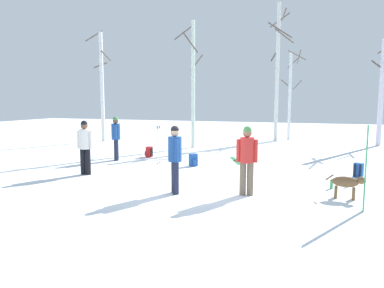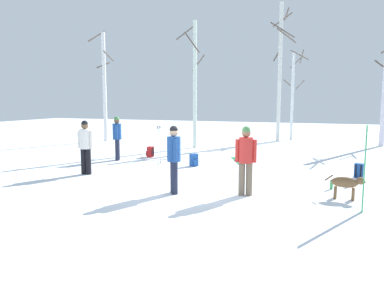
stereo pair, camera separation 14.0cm
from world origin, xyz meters
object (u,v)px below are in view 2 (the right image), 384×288
object	(u,v)px
ski_pair_lying_0	(237,161)
birch_tree_2	(280,70)
dog	(347,183)
birch_tree_3	(293,94)
backpack_1	(359,171)
person_3	(174,155)
water_bottle_0	(349,184)
backpack_0	(150,152)
backpack_2	(194,160)
person_0	(246,156)
ski_poles_0	(159,144)
person_2	(117,135)
birch_tree_1	(195,82)
water_bottle_1	(331,185)
ski_pair_planted_0	(364,169)
person_1	(85,144)
birch_tree_0	(104,85)

from	to	relation	value
ski_pair_lying_0	birch_tree_2	bearing A→B (deg)	84.24
dog	birch_tree_3	xyz separation A→B (m)	(-2.17, 12.77, 2.35)
backpack_1	birch_tree_2	world-z (taller)	birch_tree_2
person_3	water_bottle_0	xyz separation A→B (m)	(4.20, 2.14, -0.88)
backpack_0	backpack_2	bearing A→B (deg)	-28.29
birch_tree_3	water_bottle_0	bearing A→B (deg)	-78.63
person_0	person_3	bearing A→B (deg)	-166.40
backpack_1	dog	bearing A→B (deg)	-101.35
person_0	ski_poles_0	size ratio (longest dim) A/B	1.20
ski_poles_0	person_2	bearing A→B (deg)	169.63
water_bottle_0	birch_tree_1	bearing A→B (deg)	136.41
backpack_0	birch_tree_2	size ratio (longest dim) A/B	0.06
water_bottle_1	birch_tree_2	size ratio (longest dim) A/B	0.03
ski_pair_planted_0	birch_tree_3	xyz separation A→B (m)	(-2.42, 13.70, 1.82)
person_1	backpack_1	world-z (taller)	person_1
ski_pair_planted_0	ski_poles_0	size ratio (longest dim) A/B	1.29
ski_pair_planted_0	backpack_0	bearing A→B (deg)	145.95
dog	ski_poles_0	bearing A→B (deg)	156.47
ski_pair_planted_0	birch_tree_1	xyz separation A→B (m)	(-6.72, 8.51, 2.31)
water_bottle_1	birch_tree_1	size ratio (longest dim) A/B	0.04
ski_pair_planted_0	birch_tree_0	size ratio (longest dim) A/B	0.29
ski_poles_0	water_bottle_1	size ratio (longest dim) A/B	5.68
person_3	ski_poles_0	world-z (taller)	person_3
birch_tree_2	person_3	bearing A→B (deg)	-95.29
person_3	birch_tree_1	xyz separation A→B (m)	(-2.42, 8.44, 2.24)
water_bottle_0	backpack_0	bearing A→B (deg)	158.93
person_1	birch_tree_1	world-z (taller)	birch_tree_1
backpack_1	person_1	bearing A→B (deg)	-163.53
person_0	birch_tree_2	size ratio (longest dim) A/B	0.22
birch_tree_0	backpack_0	bearing A→B (deg)	-41.15
birch_tree_1	backpack_1	bearing A→B (deg)	-34.59
person_0	water_bottle_1	xyz separation A→B (m)	(2.03, 1.37, -0.86)
person_0	birch_tree_1	size ratio (longest dim) A/B	0.28
ski_pair_planted_0	backpack_1	xyz separation A→B (m)	(0.30, 3.66, -0.70)
dog	ski_poles_0	world-z (taller)	ski_poles_0
person_1	dog	distance (m)	7.61
person_3	birch_tree_2	size ratio (longest dim) A/B	0.22
person_2	birch_tree_0	world-z (taller)	birch_tree_0
person_0	dog	size ratio (longest dim) A/B	1.91
ski_poles_0	water_bottle_0	bearing A→B (deg)	-12.45
water_bottle_1	backpack_1	bearing A→B (deg)	65.05
ski_poles_0	birch_tree_1	distance (m)	5.51
backpack_1	birch_tree_1	bearing A→B (deg)	145.41
backpack_2	birch_tree_2	xyz separation A→B (m)	(1.96, 9.12, 3.87)
water_bottle_1	person_1	bearing A→B (deg)	-175.39
water_bottle_0	person_2	bearing A→B (deg)	168.05
water_bottle_1	birch_tree_1	world-z (taller)	birch_tree_1
person_3	dog	xyz separation A→B (m)	(4.05, 0.86, -0.59)
person_2	dog	distance (m)	8.65
person_3	water_bottle_0	distance (m)	4.79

